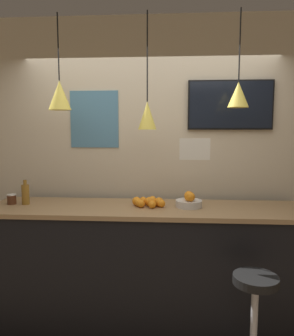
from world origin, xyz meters
name	(u,v)px	position (x,y,z in m)	size (l,w,h in m)	color
back_wall	(150,163)	(0.00, 1.14, 1.45)	(8.00, 0.06, 2.90)	beige
service_counter	(147,266)	(0.00, 0.68, 0.55)	(2.88, 0.69, 1.11)	black
bar_stool	(254,317)	(0.81, 0.05, 0.47)	(0.42, 0.42, 0.77)	#B7B7BC
fruit_bowl	(189,201)	(0.37, 0.70, 1.16)	(0.24, 0.24, 0.14)	beige
orange_pile	(149,202)	(0.01, 0.71, 1.14)	(0.30, 0.26, 0.09)	orange
juice_bottle	(25,194)	(-1.13, 0.70, 1.20)	(0.07, 0.07, 0.23)	olive
spread_jar	(12,199)	(-1.26, 0.70, 1.15)	(0.08, 0.08, 0.09)	#562D19
pendant_lamp_left	(60,95)	(-0.78, 0.72, 2.10)	(0.20, 0.20, 0.84)	black
pendant_lamp_middle	(147,115)	(0.00, 0.72, 1.92)	(0.16, 0.16, 1.01)	black
pendant_lamp_right	(238,94)	(0.78, 0.72, 2.09)	(0.18, 0.18, 0.82)	black
mounted_tv	(230,105)	(0.78, 1.09, 2.03)	(0.82, 0.04, 0.48)	black
hanging_menu_board	(195,149)	(0.40, 0.42, 1.64)	(0.24, 0.01, 0.17)	silver
wall_poster	(94,119)	(-0.56, 1.10, 1.90)	(0.49, 0.01, 0.57)	teal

